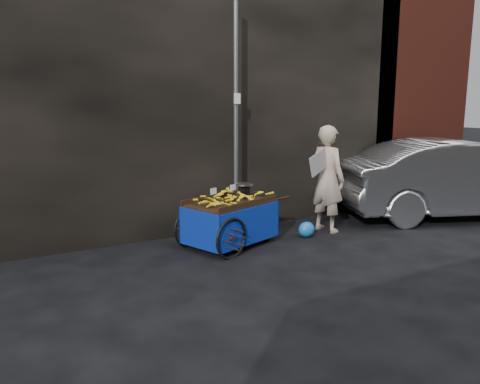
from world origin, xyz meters
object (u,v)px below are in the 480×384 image
banana_cart (228,207)px  plastic_bag (307,229)px  parked_car (457,179)px  vendor (327,179)px

banana_cart → plastic_bag: banana_cart is taller
banana_cart → plastic_bag: size_ratio=6.94×
plastic_bag → parked_car: parked_car is taller
banana_cart → plastic_bag: bearing=-27.6°
banana_cart → parked_car: parked_car is taller
vendor → plastic_bag: bearing=94.6°
banana_cart → vendor: (2.01, -0.06, 0.32)m
vendor → plastic_bag: vendor is taller
vendor → banana_cart: bearing=76.4°
plastic_bag → parked_car: bearing=-4.9°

